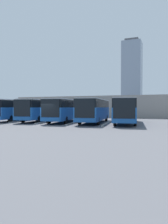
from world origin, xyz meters
The scene contains 12 objects.
ground_plane centered at (0.00, 0.00, 0.00)m, with size 600.00×600.00×0.00m, color #5B5B60.
bus_0 centered at (-8.53, -5.78, 1.79)m, with size 4.15×12.18×3.19m.
curb_divider_0 centered at (-6.40, -4.01, 0.07)m, with size 0.24×7.18×0.15m, color #9E9E99.
bus_1 centered at (-4.27, -5.63, 1.79)m, with size 4.15×12.18×3.19m.
curb_divider_1 centered at (-2.13, -3.86, 0.07)m, with size 0.24×7.18×0.15m, color #9E9E99.
bus_2 centered at (0.00, -5.70, 1.79)m, with size 4.15×12.18×3.19m.
curb_divider_2 centered at (2.13, -3.93, 0.07)m, with size 0.24×7.18×0.15m, color #9E9E99.
bus_3 centered at (4.26, -6.12, 1.79)m, with size 4.15×12.18×3.19m.
curb_divider_3 centered at (6.40, -4.35, 0.07)m, with size 0.24×7.18×0.15m, color #9E9E99.
bus_4 centered at (8.53, -5.75, 1.79)m, with size 4.15×12.18×3.19m.
station_building centered at (0.00, -26.88, 2.24)m, with size 38.56×16.77×4.43m.
office_tower centered at (17.97, -184.82, 31.86)m, with size 17.35×17.35×64.92m.
Camera 1 is at (-13.50, 22.32, 2.14)m, focal length 35.00 mm.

